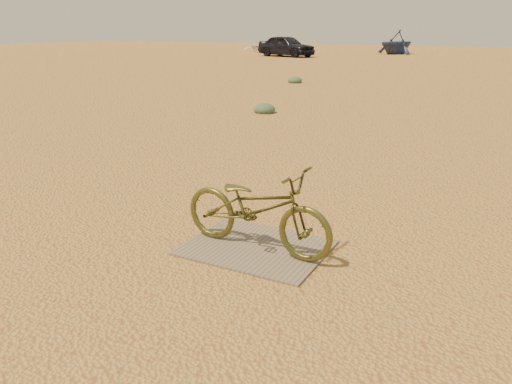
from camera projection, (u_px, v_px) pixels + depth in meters
The scene contains 8 objects.
ground at pixel (311, 250), 5.15m from camera, with size 120.00×120.00×0.00m, color tan.
plywood_board at pixel (256, 247), 5.19m from camera, with size 1.43×1.12×0.02m, color #7F6A53.
bicycle at pixel (257, 208), 5.01m from camera, with size 0.58×1.67×0.88m, color #4C4A1E.
car at pixel (286, 46), 38.21m from camera, with size 1.87×4.64×1.58m, color black.
boat_near_left at pixel (265, 47), 43.96m from camera, with size 3.23×4.52×0.94m, color silver.
boat_far_left at pixel (397, 42), 41.55m from camera, with size 3.22×3.73×1.96m, color navy.
kale_a at pixel (264, 113), 13.37m from camera, with size 0.58×0.58×0.32m, color #516747.
kale_c at pixel (295, 83), 20.49m from camera, with size 0.59×0.59×0.32m, color #516747.
Camera 1 is at (1.69, -4.42, 2.19)m, focal length 35.00 mm.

